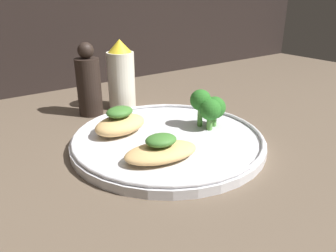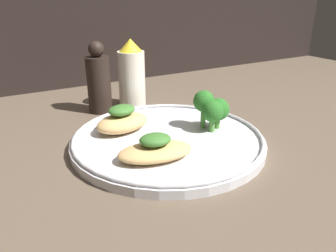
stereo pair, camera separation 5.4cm
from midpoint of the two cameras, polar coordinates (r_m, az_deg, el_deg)
ground_plane at (r=55.31cm, az=-2.78°, el=-3.79°), size 180.00×180.00×1.00cm
plate at (r=54.67cm, az=-2.81°, el=-2.39°), size 32.00×32.00×2.00cm
grilled_meat_front at (r=47.02cm, az=-4.50°, el=-4.32°), size 11.97×8.06×3.83cm
grilled_meat_middle at (r=56.42cm, az=-11.05°, el=0.50°), size 10.42×7.75×4.67cm
broccoli_bunch at (r=57.25cm, az=4.45°, el=3.38°), size 5.87×6.04×6.76cm
sauce_bottle at (r=72.13cm, az=-10.31°, el=8.57°), size 5.81×5.81×14.78cm
pepper_grinder at (r=69.45cm, az=-15.83°, el=7.12°), size 4.89×4.89×14.80cm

